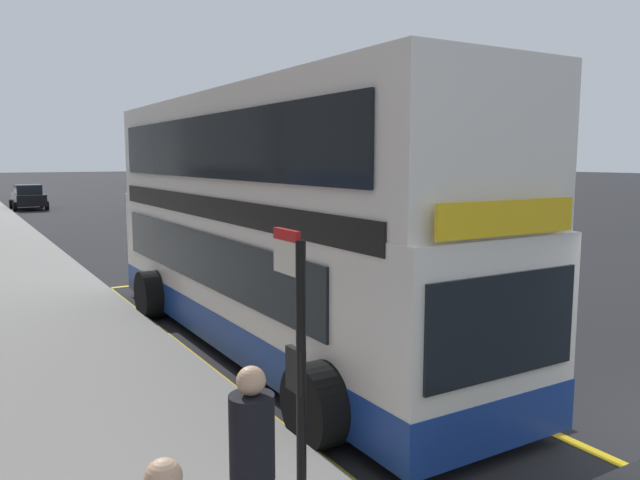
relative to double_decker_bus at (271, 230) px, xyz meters
The scene contains 8 objects.
ground_plane 26.11m from the double_decker_bus, 84.59° to the left, with size 260.00×260.00×0.00m, color black.
double_decker_bus is the anchor object (origin of this frame).
bus_bay_markings 2.08m from the double_decker_bus, 107.80° to the right, with size 2.90×13.66×0.01m.
bus_stop_sign 5.53m from the double_decker_bus, 114.27° to the right, with size 0.09×0.51×2.55m.
parked_car_maroon_kerbside 22.98m from the double_decker_bus, 71.66° to the left, with size 2.09×4.20×1.62m.
parked_car_black_distant 35.02m from the double_decker_bus, 90.54° to the left, with size 2.09×4.20×1.62m.
parked_car_black_far 28.64m from the double_decker_bus, 75.16° to the left, with size 2.09×4.20×1.62m.
pedestrian_waiting_near_sign 6.53m from the double_decker_bus, 117.88° to the right, with size 0.34×0.34×1.68m.
Camera 1 is at (-7.27, -3.57, 3.31)m, focal length 34.64 mm.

